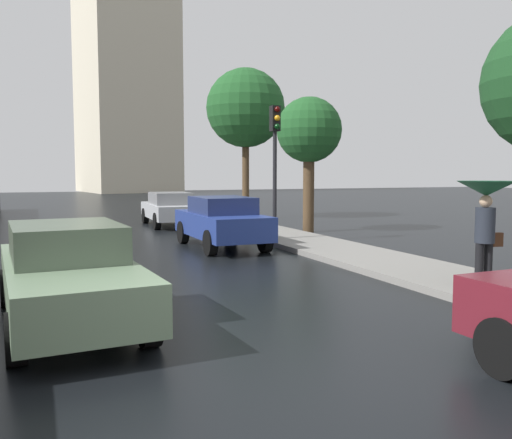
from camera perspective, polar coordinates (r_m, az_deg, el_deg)
The scene contains 9 objects.
ground at distance 5.38m, azimuth 5.12°, elevation -18.34°, with size 120.00×120.00×0.00m, color black.
car_blue_near_kerb at distance 15.38m, azimuth -3.64°, elevation -0.17°, with size 1.78×4.08×1.45m.
car_green_mid_road at distance 8.07m, azimuth -19.17°, elevation -5.42°, with size 1.95×4.58×1.41m.
car_silver_behind_camera at distance 21.98m, azimuth -9.09°, elevation 1.19°, with size 1.81×4.28×1.35m.
pedestrian_with_umbrella_far at distance 10.01m, azimuth 23.04°, elevation 1.58°, with size 0.97×0.97×1.85m.
traffic_light at distance 16.31m, azimuth 2.03°, elevation 7.70°, with size 0.26×0.39×3.97m.
street_tree_near at distance 19.46m, azimuth 5.60°, elevation 9.16°, with size 2.31×2.31×4.80m.
street_tree_mid at distance 25.20m, azimuth -1.11°, elevation 11.60°, with size 3.59×3.59×6.87m.
distant_tower at distance 64.51m, azimuth -13.62°, elevation 16.58°, with size 10.58×12.74×36.35m.
Camera 1 is at (-2.28, -4.39, 2.12)m, focal length 38.02 mm.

